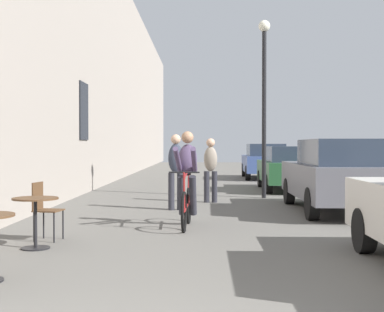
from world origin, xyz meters
TOP-DOWN VIEW (x-y plane):
  - building_facade_left at (-3.45, 14.00)m, footprint 0.54×68.00m
  - cafe_table_mid at (-2.04, 4.64)m, footprint 0.64×0.64m
  - cafe_chair_mid_toward_street at (-2.11, 5.32)m, footprint 0.44×0.44m
  - cyclist_on_bicycle at (0.04, 6.81)m, footprint 0.52×1.76m
  - pedestrian_near at (-0.27, 9.29)m, footprint 0.37×0.29m
  - pedestrian_mid at (0.54, 10.91)m, footprint 0.36×0.27m
  - street_lamp at (2.04, 12.13)m, footprint 0.32×0.32m
  - parked_car_second at (3.30, 8.97)m, footprint 1.92×4.46m
  - parked_car_third at (3.12, 14.65)m, footprint 1.75×4.03m
  - parked_car_fourth at (3.08, 20.91)m, footprint 1.89×4.31m

SIDE VIEW (x-z plane):
  - cafe_chair_mid_toward_street at x=-2.11m, z-range 0.07..0.96m
  - cafe_table_mid at x=-2.04m, z-range 0.16..0.88m
  - parked_car_third at x=3.12m, z-range 0.03..1.45m
  - parked_car_fourth at x=3.08m, z-range 0.03..1.55m
  - cyclist_on_bicycle at x=0.04m, z-range -0.06..1.68m
  - parked_car_second at x=3.30m, z-range 0.03..1.61m
  - pedestrian_mid at x=0.54m, z-range 0.10..1.74m
  - pedestrian_near at x=-0.27m, z-range 0.11..1.81m
  - street_lamp at x=2.04m, z-range 0.66..5.56m
  - building_facade_left at x=-3.45m, z-range 0.00..8.91m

